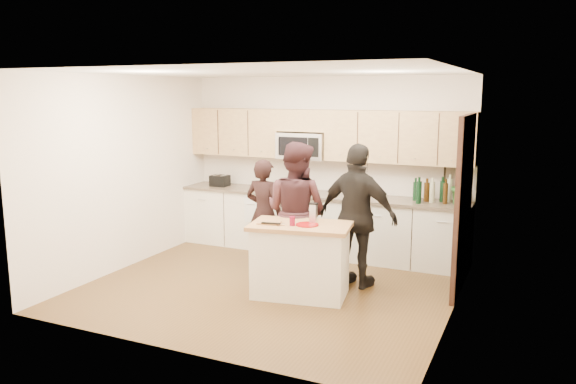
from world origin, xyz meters
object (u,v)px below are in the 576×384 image
at_px(woman_center, 296,212).
at_px(woman_right, 358,216).
at_px(woman_left, 264,213).
at_px(toaster, 220,181).
at_px(island, 300,260).

relative_size(woman_center, woman_right, 1.00).
bearing_deg(woman_left, woman_right, 171.64).
bearing_deg(woman_left, woman_center, 154.18).
distance_m(toaster, woman_left, 1.55).
xyz_separation_m(island, woman_center, (-0.30, 0.55, 0.46)).
height_order(island, woman_right, woman_right).
xyz_separation_m(woman_left, woman_center, (0.65, -0.36, 0.15)).
xyz_separation_m(island, woman_left, (-0.95, 0.91, 0.32)).
relative_size(woman_left, woman_center, 0.84).
bearing_deg(woman_center, toaster, -22.52).
relative_size(toaster, woman_left, 0.18).
distance_m(island, woman_left, 1.36).
relative_size(woman_left, woman_right, 0.84).
bearing_deg(toaster, woman_left, -35.06).
bearing_deg(woman_right, woman_left, -0.30).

